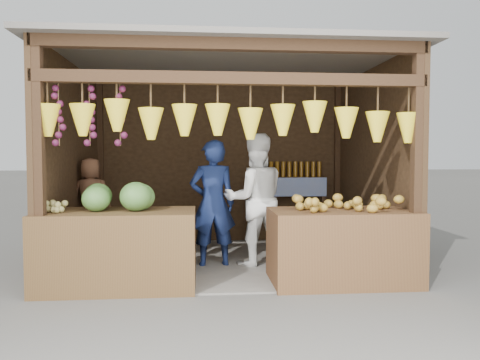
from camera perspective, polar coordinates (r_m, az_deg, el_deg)
name	(u,v)px	position (r m, az deg, el deg)	size (l,w,h in m)	color
ground	(227,262)	(6.37, -1.65, -9.91)	(80.00, 80.00, 0.00)	#514F49
stall_structure	(224,137)	(6.17, -1.97, 5.26)	(4.30, 3.30, 2.66)	slate
back_shelf	(286,189)	(7.63, 5.68, -1.14)	(1.25, 0.32, 1.32)	#382314
counter_left	(118,249)	(5.25, -14.67, -8.17)	(1.66, 0.85, 0.83)	#51351B
counter_right	(342,246)	(5.39, 12.36, -7.91)	(1.60, 0.85, 0.82)	#51311B
stool	(92,250)	(6.60, -17.60, -8.11)	(0.36, 0.36, 0.33)	black
man_standing	(213,203)	(5.98, -3.35, -2.87)	(0.59, 0.39, 1.62)	#131F49
woman_standing	(255,200)	(6.04, 1.85, -2.41)	(0.83, 0.65, 1.71)	white
vendor_seated	(91,198)	(6.50, -17.70, -2.06)	(0.52, 0.34, 1.06)	brown
melon_pile	(117,195)	(5.23, -14.81, -1.84)	(1.00, 0.50, 0.32)	#204913
tanfruit_pile	(53,206)	(5.31, -21.89, -2.91)	(0.34, 0.40, 0.13)	#968D45
mango_pile	(348,200)	(5.31, 12.98, -2.43)	(1.40, 0.64, 0.22)	#B64918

